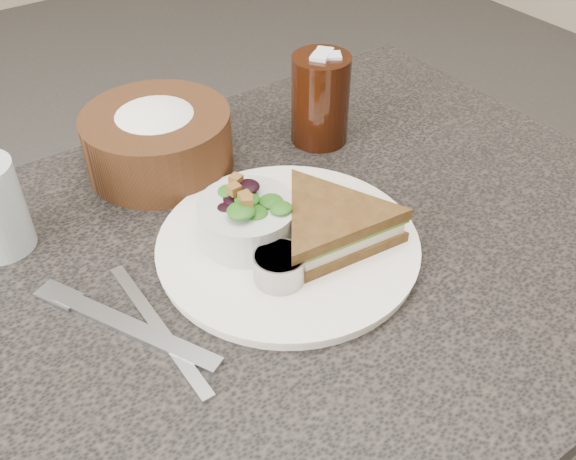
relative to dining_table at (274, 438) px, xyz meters
The scene contains 10 objects.
dining_table is the anchor object (origin of this frame).
dinner_plate 0.38m from the dining_table, ahead, with size 0.30×0.30×0.01m, color white.
sandwich 0.42m from the dining_table, 24.80° to the right, with size 0.18×0.18×0.05m, color #533B1B, non-canonical shape.
salad_bowl 0.42m from the dining_table, 103.55° to the left, with size 0.11×0.11×0.07m, color #B4BAB7, non-canonical shape.
dressing_ramekin 0.41m from the dining_table, 110.79° to the right, with size 0.06×0.06×0.03m, color gray.
orange_wedge 0.41m from the dining_table, 57.11° to the left, with size 0.06×0.06×0.03m, color orange.
fork 0.42m from the dining_table, behind, with size 0.02×0.20×0.01m, color #ADAFB6.
knife 0.41m from the dining_table, behind, with size 0.01×0.21×0.00m, color #B7B7B8.
bread_basket 0.49m from the dining_table, 94.13° to the left, with size 0.19×0.19×0.11m, color #472A15, non-canonical shape.
cola_glass 0.52m from the dining_table, 40.17° to the left, with size 0.08×0.08×0.14m, color black, non-canonical shape.
Camera 1 is at (-0.29, -0.45, 1.25)m, focal length 40.00 mm.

